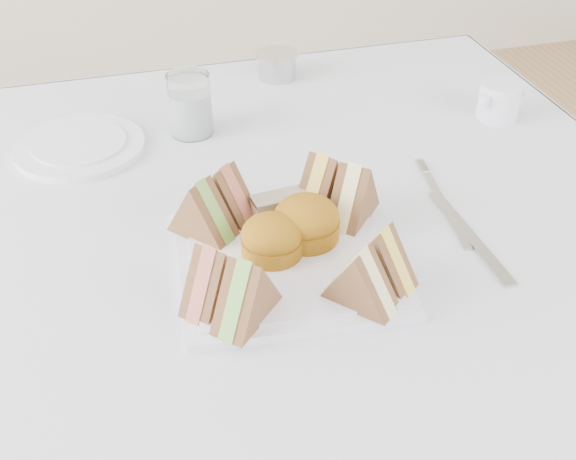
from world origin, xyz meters
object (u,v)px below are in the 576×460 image
object	(u,v)px
table	(295,403)
creamer_jug	(499,101)
water_glass	(190,104)
serving_plate	(288,259)

from	to	relation	value
table	creamer_jug	xyz separation A→B (m)	(0.39, 0.18, 0.41)
table	creamer_jug	bearing A→B (deg)	24.42
creamer_jug	water_glass	bearing A→B (deg)	145.59
serving_plate	water_glass	bearing A→B (deg)	104.40
table	serving_plate	size ratio (longest dim) A/B	3.46
table	serving_plate	bearing A→B (deg)	-112.87
water_glass	creamer_jug	bearing A→B (deg)	-9.89
table	creamer_jug	world-z (taller)	creamer_jug
water_glass	creamer_jug	xyz separation A→B (m)	(0.48, -0.08, -0.02)
serving_plate	water_glass	distance (m)	0.36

